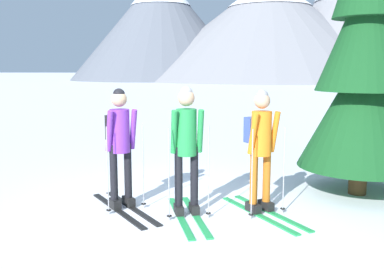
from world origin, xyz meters
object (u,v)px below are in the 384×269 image
at_px(skier_in_purple, 120,142).
at_px(skier_in_orange, 261,144).
at_px(skier_in_green, 187,145).
at_px(pine_tree_far, 365,60).

height_order(skier_in_purple, skier_in_orange, skier_in_purple).
distance_m(skier_in_purple, skier_in_orange, 2.00).
bearing_deg(skier_in_orange, skier_in_purple, -178.43).
relative_size(skier_in_green, pine_tree_far, 0.38).
relative_size(skier_in_green, skier_in_orange, 1.03).
relative_size(skier_in_purple, pine_tree_far, 0.37).
xyz_separation_m(skier_in_purple, pine_tree_far, (3.62, 1.14, 1.17)).
relative_size(skier_in_purple, skier_in_orange, 1.01).
height_order(skier_in_purple, skier_in_green, skier_in_green).
height_order(skier_in_green, skier_in_orange, skier_in_green).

